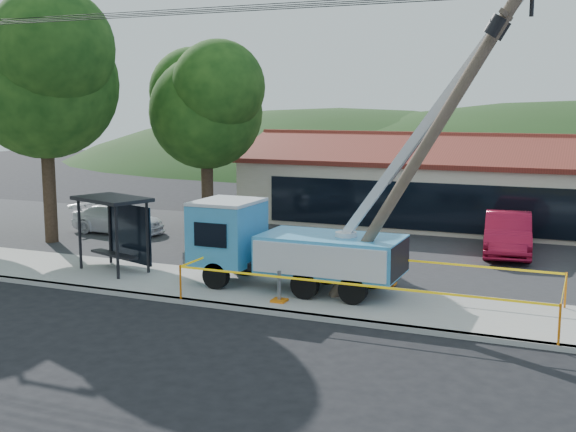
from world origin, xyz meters
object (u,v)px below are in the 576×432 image
(car_silver, at_px, (218,250))
(utility_truck, at_px, (290,242))
(leaning_pole, at_px, (431,138))
(car_red, at_px, (507,257))
(bus_shelter, at_px, (117,216))
(car_white, at_px, (119,235))

(car_silver, bearing_deg, utility_truck, -60.59)
(leaning_pole, xyz_separation_m, car_red, (1.33, 8.93, -5.15))
(leaning_pole, xyz_separation_m, car_silver, (-9.98, 5.43, -5.15))
(bus_shelter, xyz_separation_m, car_silver, (1.30, 5.06, -2.11))
(utility_truck, distance_m, car_white, 13.14)
(utility_truck, bearing_deg, leaning_pole, -5.24)
(leaning_pole, height_order, bus_shelter, leaning_pole)
(bus_shelter, height_order, car_silver, bus_shelter)
(leaning_pole, bearing_deg, bus_shelter, 178.16)
(bus_shelter, distance_m, car_red, 15.39)
(utility_truck, xyz_separation_m, leaning_pole, (4.55, -0.42, 3.47))
(car_white, bearing_deg, utility_truck, -117.85)
(car_white, bearing_deg, car_red, -81.62)
(car_red, xyz_separation_m, car_white, (-17.28, -2.19, 0.00))
(leaning_pole, xyz_separation_m, car_white, (-15.95, 6.74, -5.15))
(utility_truck, relative_size, car_silver, 2.32)
(utility_truck, bearing_deg, car_red, 55.34)
(leaning_pole, distance_m, car_white, 18.06)
(leaning_pole, bearing_deg, car_silver, 151.47)
(leaning_pole, relative_size, bus_shelter, 2.92)
(utility_truck, relative_size, car_white, 2.32)
(car_silver, relative_size, car_red, 0.90)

